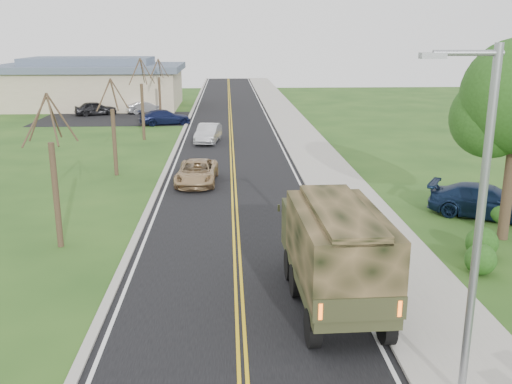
{
  "coord_description": "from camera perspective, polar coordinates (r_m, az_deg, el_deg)",
  "views": [
    {
      "loc": [
        -0.3,
        -11.67,
        8.14
      ],
      "look_at": [
        0.86,
        11.24,
        1.8
      ],
      "focal_mm": 40.0,
      "sensor_mm": 36.0,
      "label": 1
    }
  ],
  "objects": [
    {
      "name": "curb_left",
      "position": [
        52.44,
        -7.11,
        6.46
      ],
      "size": [
        0.3,
        120.0,
        0.1
      ],
      "primitive_type": "cube",
      "color": "#9E998E",
      "rests_on": "ground"
    },
    {
      "name": "suv_champagne",
      "position": [
        32.32,
        -5.94,
        1.97
      ],
      "size": [
        2.4,
        4.81,
        1.31
      ],
      "primitive_type": "imported",
      "rotation": [
        0.0,
        0.0,
        -0.05
      ],
      "color": "tan",
      "rests_on": "ground"
    },
    {
      "name": "bare_tree_a",
      "position": [
        23.35,
        -19.48,
        0.88
      ],
      "size": [
        1.93,
        2.26,
        6.08
      ],
      "color": "#38281C",
      "rests_on": "ground"
    },
    {
      "name": "lot_car_navy",
      "position": [
        54.5,
        -9.1,
        7.4
      ],
      "size": [
        5.12,
        3.26,
        1.38
      ],
      "primitive_type": "imported",
      "rotation": [
        0.0,
        0.0,
        1.87
      ],
      "color": "#0F1538",
      "rests_on": "ground"
    },
    {
      "name": "road",
      "position": [
        52.31,
        -2.54,
        6.49
      ],
      "size": [
        8.0,
        120.0,
        0.01
      ],
      "primitive_type": "cube",
      "color": "black",
      "rests_on": "ground"
    },
    {
      "name": "pickup_navy",
      "position": [
        28.22,
        22.07,
        -0.9
      ],
      "size": [
        5.5,
        4.41,
        1.49
      ],
      "primitive_type": "imported",
      "rotation": [
        0.0,
        0.0,
        1.04
      ],
      "color": "#0F1D38",
      "rests_on": "ground"
    },
    {
      "name": "bare_tree_d",
      "position": [
        58.33,
        -9.62,
        9.74
      ],
      "size": [
        1.88,
        2.2,
        5.91
      ],
      "color": "#38281C",
      "rests_on": "ground"
    },
    {
      "name": "lot_car_dark",
      "position": [
        62.44,
        -15.75,
        8.05
      ],
      "size": [
        4.57,
        3.12,
        1.44
      ],
      "primitive_type": "imported",
      "rotation": [
        0.0,
        0.0,
        1.94
      ],
      "color": "black",
      "rests_on": "ground"
    },
    {
      "name": "bare_tree_c",
      "position": [
        46.47,
        -11.29,
        8.53
      ],
      "size": [
        2.04,
        2.39,
        6.42
      ],
      "color": "#38281C",
      "rests_on": "ground"
    },
    {
      "name": "military_truck",
      "position": [
        17.46,
        7.81,
        -5.5
      ],
      "size": [
        2.55,
        6.87,
        3.39
      ],
      "rotation": [
        0.0,
        0.0,
        0.03
      ],
      "color": "black",
      "rests_on": "ground"
    },
    {
      "name": "bare_tree_b",
      "position": [
        34.8,
        -14.02,
        5.62
      ],
      "size": [
        1.83,
        2.14,
        5.73
      ],
      "color": "#38281C",
      "rests_on": "ground"
    },
    {
      "name": "sidewalk_right",
      "position": [
        52.67,
        3.93,
        6.58
      ],
      "size": [
        3.2,
        120.0,
        0.1
      ],
      "primitive_type": "cube",
      "color": "#9E998E",
      "rests_on": "ground"
    },
    {
      "name": "sedan_silver",
      "position": [
        44.83,
        -4.81,
        5.87
      ],
      "size": [
        2.12,
        4.54,
        1.44
      ],
      "primitive_type": "imported",
      "rotation": [
        0.0,
        0.0,
        -0.14
      ],
      "color": "silver",
      "rests_on": "ground"
    },
    {
      "name": "lot_car_silver",
      "position": [
        62.74,
        -10.98,
        8.31
      ],
      "size": [
        4.12,
        2.82,
        1.29
      ],
      "primitive_type": "imported",
      "rotation": [
        0.0,
        0.0,
        1.99
      ],
      "color": "#A8A8AC",
      "rests_on": "ground"
    },
    {
      "name": "street_light",
      "position": [
        12.87,
        21.11,
        -2.37
      ],
      "size": [
        1.65,
        0.22,
        8.0
      ],
      "color": "gray",
      "rests_on": "ground"
    },
    {
      "name": "commercial_building",
      "position": [
        69.65,
        -16.17,
        10.36
      ],
      "size": [
        25.5,
        21.5,
        5.65
      ],
      "color": "tan",
      "rests_on": "ground"
    },
    {
      "name": "curb_right",
      "position": [
        52.49,
        2.02,
        6.59
      ],
      "size": [
        0.3,
        120.0,
        0.12
      ],
      "primitive_type": "cube",
      "color": "#9E998E",
      "rests_on": "ground"
    }
  ]
}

